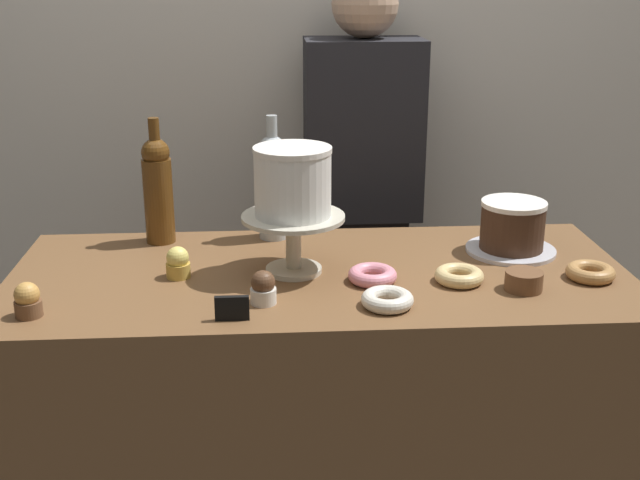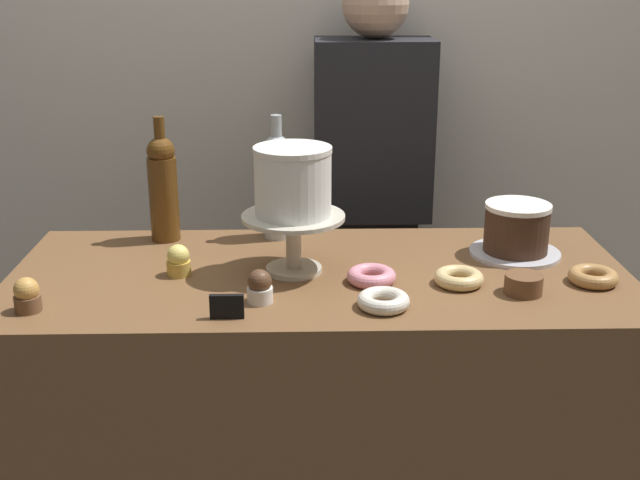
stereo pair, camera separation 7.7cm
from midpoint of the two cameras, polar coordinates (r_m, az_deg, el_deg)
back_wall at (r=2.68m, az=-2.16°, el=12.29°), size 6.00×0.05×2.60m
display_counter at (r=2.11m, az=-1.07°, el=-14.07°), size 1.46×0.65×0.92m
cake_stand_pedestal at (r=1.87m, az=-3.07°, el=0.47°), size 0.24×0.24×0.14m
white_layer_cake at (r=1.83m, az=-3.14°, el=4.15°), size 0.18×0.18×0.16m
silver_serving_platter at (r=2.07m, az=12.31°, el=-0.70°), size 0.22×0.22×0.01m
chocolate_round_cake at (r=2.05m, az=12.44°, el=1.04°), size 0.16×0.16×0.12m
wine_bottle_clear at (r=2.10m, az=-4.40°, el=3.92°), size 0.08×0.08×0.33m
wine_bottle_amber at (r=2.11m, az=-12.44°, el=3.60°), size 0.08×0.08×0.33m
cupcake_chocolate at (r=1.72m, az=-5.32°, el=-3.42°), size 0.06×0.06×0.07m
cupcake_lemon at (r=1.89m, az=-11.17°, el=-1.62°), size 0.06×0.06×0.07m
cupcake_caramel at (r=1.77m, az=-21.17°, el=-4.03°), size 0.06×0.06×0.07m
donut_pink at (r=1.84m, az=2.54°, el=-2.52°), size 0.11×0.11×0.03m
donut_glazed at (r=1.85m, az=8.66°, el=-2.53°), size 0.11×0.11×0.03m
donut_sugar at (r=1.71m, az=3.51°, el=-4.24°), size 0.11×0.11×0.03m
donut_maple at (r=1.94m, az=17.53°, el=-2.21°), size 0.11×0.11×0.03m
cookie_stack at (r=1.83m, az=13.07°, el=-2.84°), size 0.08×0.08×0.04m
price_sign_chalkboard at (r=1.65m, az=-7.58°, el=-4.82°), size 0.07×0.01×0.05m
barista_figure at (r=2.59m, az=2.10°, el=1.63°), size 0.36×0.22×1.60m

